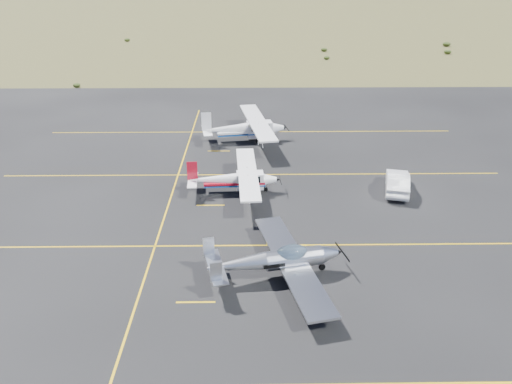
% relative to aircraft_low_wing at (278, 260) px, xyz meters
% --- Properties ---
extents(ground, '(1600.00, 1600.00, 0.00)m').
position_rel_aircraft_low_wing_xyz_m(ground, '(-1.31, 1.26, -1.06)').
color(ground, '#383D1C').
rests_on(ground, ground).
extents(apron, '(72.00, 72.00, 0.02)m').
position_rel_aircraft_low_wing_xyz_m(apron, '(-1.31, 8.26, -1.06)').
color(apron, black).
rests_on(apron, ground).
extents(aircraft_low_wing, '(7.48, 10.26, 2.22)m').
position_rel_aircraft_low_wing_xyz_m(aircraft_low_wing, '(0.00, 0.00, 0.00)').
color(aircraft_low_wing, silver).
rests_on(aircraft_low_wing, apron).
extents(aircraft_cessna, '(5.95, 9.93, 2.51)m').
position_rel_aircraft_low_wing_xyz_m(aircraft_cessna, '(-2.67, 10.93, 0.06)').
color(aircraft_cessna, white).
rests_on(aircraft_cessna, apron).
extents(aircraft_plain, '(7.17, 11.82, 2.98)m').
position_rel_aircraft_low_wing_xyz_m(aircraft_plain, '(-1.94, 22.45, 0.26)').
color(aircraft_plain, white).
rests_on(aircraft_plain, apron).
extents(sedan, '(2.69, 4.88, 1.53)m').
position_rel_aircraft_low_wing_xyz_m(sedan, '(9.49, 10.95, -0.29)').
color(sedan, white).
rests_on(sedan, apron).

